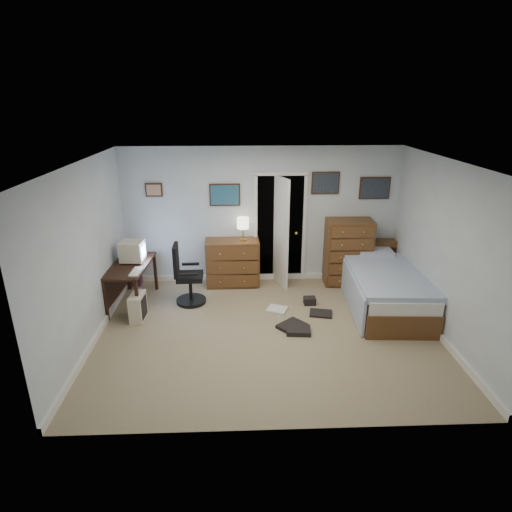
{
  "coord_description": "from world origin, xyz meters",
  "views": [
    {
      "loc": [
        -0.4,
        -5.57,
        3.29
      ],
      "look_at": [
        -0.16,
        0.3,
        1.1
      ],
      "focal_mm": 30.0,
      "sensor_mm": 36.0,
      "label": 1
    }
  ],
  "objects": [
    {
      "name": "tall_dresser",
      "position": [
        1.59,
        1.75,
        0.61
      ],
      "size": [
        0.85,
        0.52,
        1.22
      ],
      "primitive_type": "cube",
      "rotation": [
        0.0,
        0.0,
        -0.03
      ],
      "color": "brown",
      "rests_on": "floor"
    },
    {
      "name": "wall_posters",
      "position": [
        0.57,
        1.98,
        1.75
      ],
      "size": [
        4.38,
        0.04,
        0.6
      ],
      "color": "#331E11",
      "rests_on": "floor"
    },
    {
      "name": "headboard_bookcase",
      "position": [
        2.19,
        1.86,
        0.42
      ],
      "size": [
        0.9,
        0.29,
        0.8
      ],
      "rotation": [
        0.0,
        0.0,
        -0.07
      ],
      "color": "brown",
      "rests_on": "floor"
    },
    {
      "name": "computer_desk",
      "position": [
        -2.29,
        1.03,
        0.55
      ],
      "size": [
        0.64,
        1.27,
        0.72
      ],
      "rotation": [
        0.0,
        0.0,
        -0.06
      ],
      "color": "black",
      "rests_on": "floor"
    },
    {
      "name": "table_lamp",
      "position": [
        -0.33,
        1.78,
        1.17
      ],
      "size": [
        0.22,
        0.22,
        0.42
      ],
      "rotation": [
        0.0,
        0.0,
        0.04
      ],
      "color": "gold",
      "rests_on": "low_dresser"
    },
    {
      "name": "floor_clutter",
      "position": [
        0.51,
        0.33,
        0.03
      ],
      "size": [
        1.09,
        1.15,
        0.12
      ],
      "rotation": [
        0.0,
        0.0,
        0.06
      ],
      "color": "black",
      "rests_on": "floor"
    },
    {
      "name": "low_dresser",
      "position": [
        -0.53,
        1.77,
        0.43
      ],
      "size": [
        0.99,
        0.52,
        0.86
      ],
      "primitive_type": "cube",
      "rotation": [
        0.0,
        0.0,
        0.04
      ],
      "color": "brown",
      "rests_on": "floor"
    },
    {
      "name": "media_stack",
      "position": [
        -2.32,
        1.81,
        0.43
      ],
      "size": [
        0.18,
        0.18,
        0.85
      ],
      "primitive_type": "cube",
      "rotation": [
        0.0,
        0.0,
        -0.04
      ],
      "color": "maroon",
      "rests_on": "floor"
    },
    {
      "name": "doorway",
      "position": [
        0.35,
        2.27,
        1.0
      ],
      "size": [
        0.96,
        1.12,
        2.05
      ],
      "color": "black",
      "rests_on": "floor"
    },
    {
      "name": "floor",
      "position": [
        0.0,
        0.0,
        -0.01
      ],
      "size": [
        5.0,
        4.0,
        0.02
      ],
      "primitive_type": "cube",
      "color": "gray",
      "rests_on": "ground"
    },
    {
      "name": "office_chair",
      "position": [
        -1.29,
        1.03,
        0.4
      ],
      "size": [
        0.52,
        0.52,
        1.04
      ],
      "rotation": [
        0.0,
        0.0,
        0.03
      ],
      "color": "black",
      "rests_on": "floor"
    },
    {
      "name": "pc_tower",
      "position": [
        -2.0,
        0.47,
        0.21
      ],
      "size": [
        0.22,
        0.41,
        0.43
      ],
      "rotation": [
        0.0,
        0.0,
        -0.06
      ],
      "color": "beige",
      "rests_on": "floor"
    },
    {
      "name": "bed",
      "position": [
        1.98,
        0.76,
        0.33
      ],
      "size": [
        1.27,
        2.22,
        0.71
      ],
      "rotation": [
        0.0,
        0.0,
        -0.06
      ],
      "color": "brown",
      "rests_on": "floor"
    },
    {
      "name": "crt_monitor",
      "position": [
        -2.18,
        1.17,
        0.89
      ],
      "size": [
        0.39,
        0.36,
        0.34
      ],
      "rotation": [
        0.0,
        0.0,
        -0.06
      ],
      "color": "beige",
      "rests_on": "computer_desk"
    },
    {
      "name": "keyboard",
      "position": [
        -2.02,
        0.67,
        0.73
      ],
      "size": [
        0.17,
        0.39,
        0.02
      ],
      "primitive_type": "cube",
      "rotation": [
        0.0,
        0.0,
        -0.06
      ],
      "color": "beige",
      "rests_on": "computer_desk"
    }
  ]
}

